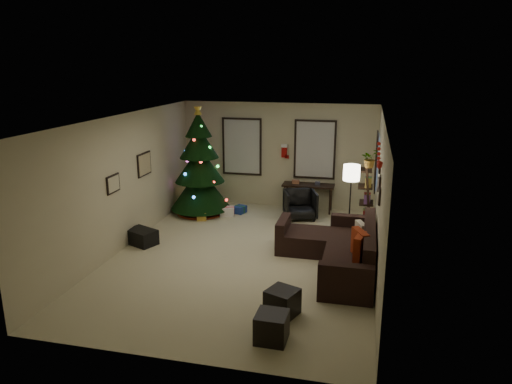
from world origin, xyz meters
The scene contains 29 objects.
floor centered at (0.00, 0.00, 0.00)m, with size 7.00×7.00×0.00m, color beige.
ceiling centered at (0.00, 0.00, 2.70)m, with size 7.00×7.00×0.00m, color white.
wall_back centered at (0.00, 3.50, 1.35)m, with size 5.00×5.00×0.00m, color #C4BA95.
wall_front centered at (0.00, -3.50, 1.35)m, with size 5.00×5.00×0.00m, color #C4BA95.
wall_left centered at (-2.50, 0.00, 1.35)m, with size 7.00×7.00×0.00m, color #C4BA95.
wall_right centered at (2.50, 0.00, 1.35)m, with size 7.00×7.00×0.00m, color #C4BA95.
window_back_left centered at (-0.95, 3.47, 1.55)m, with size 1.05×0.06×1.50m.
window_back_right centered at (0.95, 3.47, 1.55)m, with size 1.05×0.06×1.50m.
window_right_wall centered at (2.47, 2.55, 1.50)m, with size 0.06×0.90×1.30m.
christmas_tree centered at (-1.76, 2.44, 1.14)m, with size 1.48×1.48×2.76m.
presents centered at (-1.49, 2.34, 0.12)m, with size 1.50×1.01×0.28m.
sofa centered at (1.84, -0.01, 0.28)m, with size 1.88×2.73×0.87m.
pillow_red_a centered at (2.21, -0.68, 0.64)m, with size 0.12×0.46×0.46m, color maroon.
pillow_red_b centered at (2.21, -0.50, 0.64)m, with size 0.13×0.49×0.49m, color maroon.
pillow_cream centered at (2.21, 0.13, 0.63)m, with size 0.11×0.38×0.38m, color #C0B39C.
ottoman_near centered at (1.13, -2.05, 0.20)m, with size 0.43×0.43×0.40m, color black.
ottoman_far centered at (1.11, -2.76, 0.20)m, with size 0.42×0.42×0.40m, color black.
desk centered at (0.84, 3.22, 0.62)m, with size 1.30×0.46×0.70m.
desk_chair centered at (0.74, 2.57, 0.35)m, with size 0.68×0.64×0.70m, color black.
bookshelf centered at (2.30, 1.91, 0.80)m, with size 0.30×0.49×1.66m.
potted_plant centered at (2.30, 1.54, 1.82)m, with size 0.46×0.40×0.51m, color #4C4C4C.
floor_lamp centered at (1.95, 1.38, 1.37)m, with size 0.35×0.35×1.64m.
art_map centered at (-2.48, 0.91, 1.53)m, with size 0.04×0.60×0.50m.
art_abstract centered at (-2.48, -0.43, 1.43)m, with size 0.04×0.45×0.35m.
gallery centered at (2.48, -0.07, 1.57)m, with size 0.03×1.25×0.54m.
garland centered at (2.45, 0.07, 2.06)m, with size 0.08×1.90×0.30m, color #A5140C, non-canonical shape.
stocking_left centered at (-0.14, 3.54, 1.42)m, with size 0.20×0.05×0.36m.
stocking_right centered at (0.19, 3.40, 1.50)m, with size 0.20×0.05×0.36m.
storage_bin centered at (-2.25, 0.13, 0.16)m, with size 0.63×0.42×0.31m, color black.
Camera 1 is at (2.23, -8.43, 3.69)m, focal length 33.47 mm.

